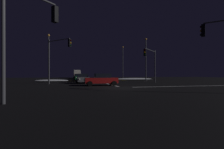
{
  "coord_description": "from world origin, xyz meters",
  "views": [
    {
      "loc": [
        -5.44,
        -18.17,
        1.5
      ],
      "look_at": [
        1.79,
        11.94,
        1.42
      ],
      "focal_mm": 27.09,
      "sensor_mm": 36.0,
      "label": 1
    }
  ],
  "objects_px": {
    "sedan_gray": "(83,78)",
    "sedan_white": "(82,77)",
    "sedan_black": "(78,77)",
    "box_truck": "(77,74)",
    "traffic_signal_sw": "(29,24)",
    "sedan_blue": "(78,76)",
    "sedan_red_crossing": "(101,79)",
    "traffic_signal_nw": "(57,53)",
    "sedan_orange": "(77,76)",
    "traffic_signal_ne": "(151,59)",
    "sedan_green": "(79,77)",
    "streetlamp_right_far": "(123,60)",
    "streetlamp_right_near": "(146,56)",
    "streetlamp_left_near": "(49,54)"
  },
  "relations": [
    {
      "from": "sedan_black",
      "to": "sedan_blue",
      "type": "xyz_separation_m",
      "value": [
        0.42,
        5.45,
        0.0
      ]
    },
    {
      "from": "sedan_green",
      "to": "traffic_signal_ne",
      "type": "xyz_separation_m",
      "value": [
        10.98,
        -15.22,
        3.17
      ]
    },
    {
      "from": "sedan_white",
      "to": "streetlamp_right_far",
      "type": "bearing_deg",
      "value": 45.8
    },
    {
      "from": "sedan_green",
      "to": "streetlamp_right_far",
      "type": "xyz_separation_m",
      "value": [
        13.24,
        7.54,
        4.78
      ]
    },
    {
      "from": "traffic_signal_nw",
      "to": "sedan_blue",
      "type": "bearing_deg",
      "value": 81.38
    },
    {
      "from": "box_truck",
      "to": "sedan_red_crossing",
      "type": "distance_m",
      "value": 44.82
    },
    {
      "from": "sedan_green",
      "to": "sedan_orange",
      "type": "distance_m",
      "value": 18.6
    },
    {
      "from": "traffic_signal_sw",
      "to": "sedan_red_crossing",
      "type": "bearing_deg",
      "value": 61.58
    },
    {
      "from": "sedan_red_crossing",
      "to": "box_truck",
      "type": "bearing_deg",
      "value": 92.2
    },
    {
      "from": "streetlamp_right_far",
      "to": "sedan_black",
      "type": "bearing_deg",
      "value": -176.24
    },
    {
      "from": "box_truck",
      "to": "traffic_signal_sw",
      "type": "xyz_separation_m",
      "value": [
        -4.43,
        -56.14,
        2.61
      ]
    },
    {
      "from": "sedan_white",
      "to": "sedan_gray",
      "type": "bearing_deg",
      "value": -92.27
    },
    {
      "from": "traffic_signal_nw",
      "to": "streetlamp_right_near",
      "type": "height_order",
      "value": "streetlamp_right_near"
    },
    {
      "from": "sedan_black",
      "to": "sedan_white",
      "type": "bearing_deg",
      "value": -87.99
    },
    {
      "from": "sedan_green",
      "to": "sedan_red_crossing",
      "type": "xyz_separation_m",
      "value": [
        2.16,
        -18.82,
        0.0
      ]
    },
    {
      "from": "sedan_white",
      "to": "traffic_signal_nw",
      "type": "bearing_deg",
      "value": -113.83
    },
    {
      "from": "sedan_white",
      "to": "traffic_signal_nw",
      "type": "xyz_separation_m",
      "value": [
        -4.11,
        -9.3,
        3.81
      ]
    },
    {
      "from": "box_truck",
      "to": "traffic_signal_sw",
      "type": "distance_m",
      "value": 56.37
    },
    {
      "from": "sedan_gray",
      "to": "sedan_white",
      "type": "distance_m",
      "value": 6.75
    },
    {
      "from": "sedan_gray",
      "to": "streetlamp_right_near",
      "type": "xyz_separation_m",
      "value": [
        13.07,
        3.9,
        4.34
      ]
    },
    {
      "from": "sedan_orange",
      "to": "sedan_red_crossing",
      "type": "bearing_deg",
      "value": -86.88
    },
    {
      "from": "sedan_red_crossing",
      "to": "traffic_signal_ne",
      "type": "bearing_deg",
      "value": 22.25
    },
    {
      "from": "sedan_orange",
      "to": "traffic_signal_nw",
      "type": "relative_size",
      "value": 0.65
    },
    {
      "from": "traffic_signal_nw",
      "to": "streetlamp_right_far",
      "type": "distance_m",
      "value": 28.13
    },
    {
      "from": "sedan_gray",
      "to": "traffic_signal_nw",
      "type": "xyz_separation_m",
      "value": [
        -3.84,
        -2.56,
        3.81
      ]
    },
    {
      "from": "streetlamp_right_near",
      "to": "traffic_signal_nw",
      "type": "bearing_deg",
      "value": -159.08
    },
    {
      "from": "box_truck",
      "to": "traffic_signal_sw",
      "type": "relative_size",
      "value": 1.3
    },
    {
      "from": "streetlamp_left_near",
      "to": "sedan_white",
      "type": "bearing_deg",
      "value": 25.05
    },
    {
      "from": "sedan_gray",
      "to": "sedan_red_crossing",
      "type": "relative_size",
      "value": 1.0
    },
    {
      "from": "sedan_orange",
      "to": "sedan_red_crossing",
      "type": "distance_m",
      "value": 37.48
    },
    {
      "from": "sedan_blue",
      "to": "sedan_red_crossing",
      "type": "height_order",
      "value": "same"
    },
    {
      "from": "sedan_orange",
      "to": "box_truck",
      "type": "xyz_separation_m",
      "value": [
        0.32,
        7.35,
        0.91
      ]
    },
    {
      "from": "sedan_black",
      "to": "box_truck",
      "type": "distance_m",
      "value": 19.31
    },
    {
      "from": "sedan_black",
      "to": "streetlamp_left_near",
      "type": "relative_size",
      "value": 0.5
    },
    {
      "from": "sedan_green",
      "to": "streetlamp_right_near",
      "type": "xyz_separation_m",
      "value": [
        13.24,
        -8.46,
        4.34
      ]
    },
    {
      "from": "streetlamp_right_far",
      "to": "streetlamp_right_near",
      "type": "relative_size",
      "value": 1.1
    },
    {
      "from": "traffic_signal_ne",
      "to": "traffic_signal_sw",
      "type": "distance_m",
      "value": 21.17
    },
    {
      "from": "box_truck",
      "to": "sedan_black",
      "type": "bearing_deg",
      "value": -91.28
    },
    {
      "from": "traffic_signal_sw",
      "to": "traffic_signal_nw",
      "type": "distance_m",
      "value": 15.27
    },
    {
      "from": "sedan_white",
      "to": "sedan_green",
      "type": "height_order",
      "value": "same"
    },
    {
      "from": "box_truck",
      "to": "sedan_gray",
      "type": "bearing_deg",
      "value": -90.4
    },
    {
      "from": "box_truck",
      "to": "streetlamp_right_far",
      "type": "distance_m",
      "value": 22.76
    },
    {
      "from": "traffic_signal_nw",
      "to": "streetlamp_left_near",
      "type": "xyz_separation_m",
      "value": [
        -1.96,
        6.46,
        0.41
      ]
    },
    {
      "from": "traffic_signal_nw",
      "to": "streetlamp_right_near",
      "type": "xyz_separation_m",
      "value": [
        16.91,
        6.46,
        0.53
      ]
    },
    {
      "from": "sedan_green",
      "to": "sedan_blue",
      "type": "distance_m",
      "value": 12.13
    },
    {
      "from": "traffic_signal_ne",
      "to": "traffic_signal_nw",
      "type": "distance_m",
      "value": 14.67
    },
    {
      "from": "traffic_signal_nw",
      "to": "traffic_signal_ne",
      "type": "bearing_deg",
      "value": -1.14
    },
    {
      "from": "sedan_gray",
      "to": "sedan_green",
      "type": "xyz_separation_m",
      "value": [
        -0.17,
        12.36,
        0.0
      ]
    },
    {
      "from": "sedan_blue",
      "to": "sedan_orange",
      "type": "relative_size",
      "value": 1.0
    },
    {
      "from": "traffic_signal_sw",
      "to": "traffic_signal_nw",
      "type": "relative_size",
      "value": 0.95
    }
  ]
}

